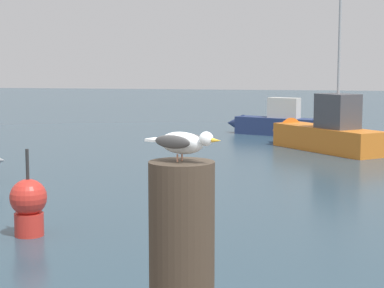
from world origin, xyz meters
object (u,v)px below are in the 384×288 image
object	(u,v)px
seagull	(183,142)
boat_navy	(272,123)
mooring_post	(182,261)
boat_orange	(320,132)
channel_buoy	(29,205)

from	to	relation	value
seagull	boat_navy	distance (m)	21.30
boat_navy	mooring_post	bearing A→B (deg)	-87.07
mooring_post	seagull	world-z (taller)	seagull
mooring_post	seagull	xyz separation A→B (m)	(0.01, -0.00, 0.56)
boat_orange	boat_navy	bearing A→B (deg)	113.81
boat_orange	channel_buoy	size ratio (longest dim) A/B	3.37
boat_navy	channel_buoy	size ratio (longest dim) A/B	2.74
boat_navy	channel_buoy	world-z (taller)	boat_navy
boat_orange	boat_navy	world-z (taller)	boat_orange
seagull	channel_buoy	distance (m)	7.53
mooring_post	seagull	size ratio (longest dim) A/B	2.47
mooring_post	boat_navy	xyz separation A→B (m)	(-1.08, 21.19, -1.27)
boat_orange	mooring_post	bearing A→B (deg)	-92.02
mooring_post	channel_buoy	world-z (taller)	mooring_post
mooring_post	boat_orange	size ratio (longest dim) A/B	0.21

